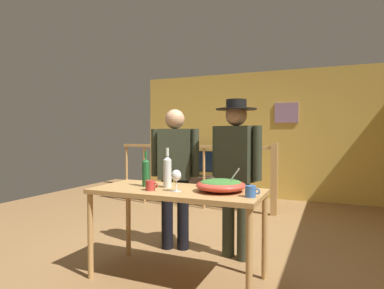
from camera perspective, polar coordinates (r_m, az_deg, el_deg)
The scene contains 15 objects.
ground_plane at distance 3.68m, azimuth 2.37°, elevation -18.72°, with size 8.78×8.78×0.00m, color olive.
back_wall at distance 6.71m, azimuth 12.65°, elevation 1.62°, with size 5.24×0.10×2.53m, color gold.
framed_picture at distance 6.60m, azimuth 16.19°, elevation 5.37°, with size 0.45×0.03×0.39m, color gray.
stair_railing at distance 5.55m, azimuth 4.26°, elevation -4.41°, with size 2.86×0.10×1.15m.
tv_console at distance 6.82m, azimuth 1.20°, elevation -7.26°, with size 0.90×0.40×0.41m, color #38281E.
flat_screen_tv at distance 6.73m, azimuth 1.10°, elevation -3.01°, with size 0.68×0.12×0.53m.
serving_table at distance 2.93m, azimuth -2.61°, elevation -9.40°, with size 1.52×0.67×0.81m.
salad_bowl at distance 2.80m, azimuth 5.08°, elevation -7.01°, with size 0.43×0.43×0.22m.
wine_glass at distance 2.78m, azimuth -2.77°, elevation -5.56°, with size 0.09×0.09×0.19m.
wine_bottle_green at distance 3.07m, azimuth -8.08°, elevation -4.75°, with size 0.07×0.07×0.33m.
wine_bottle_clear at distance 2.99m, azimuth -4.33°, elevation -4.66°, with size 0.07×0.07×0.36m.
mug_red at distance 2.87m, azimuth -7.28°, elevation -7.10°, with size 0.12×0.08×0.09m.
mug_blue at distance 2.59m, azimuth 10.22°, elevation -8.08°, with size 0.12×0.08×0.09m.
person_standing_left at distance 3.66m, azimuth -3.00°, elevation -4.11°, with size 0.53×0.31×1.57m.
person_standing_right at distance 3.40m, azimuth 7.70°, elevation -3.41°, with size 0.56×0.42×1.65m.
Camera 1 is at (1.22, -3.22, 1.30)m, focal length 30.50 mm.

